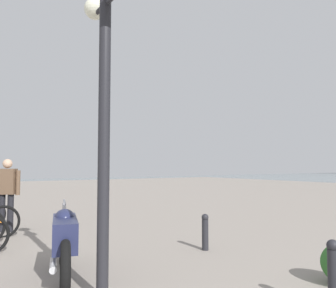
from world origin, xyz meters
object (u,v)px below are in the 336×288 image
(pedestrian, at_px, (7,189))
(bollard_near, at_px, (334,275))
(bollard_mid, at_px, (205,231))
(motorcycle, at_px, (64,240))
(lamppost, at_px, (105,86))

(pedestrian, relative_size, bollard_near, 2.22)
(pedestrian, bearing_deg, bollard_near, -161.66)
(bollard_near, relative_size, bollard_mid, 1.16)
(bollard_mid, bearing_deg, motorcycle, 92.15)
(motorcycle, relative_size, bollard_near, 2.75)
(motorcycle, height_order, bollard_near, motorcycle)
(bollard_near, height_order, bollard_mid, bollard_near)
(lamppost, relative_size, bollard_mid, 5.64)
(lamppost, distance_m, bollard_near, 3.30)
(lamppost, bearing_deg, bollard_near, -130.52)
(lamppost, xyz_separation_m, motorcycle, (1.12, 0.12, -2.01))
(lamppost, height_order, bollard_mid, lamppost)
(motorcycle, distance_m, bollard_mid, 2.64)
(lamppost, xyz_separation_m, bollard_mid, (1.22, -2.52, -2.17))
(bollard_near, bearing_deg, lamppost, 49.48)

